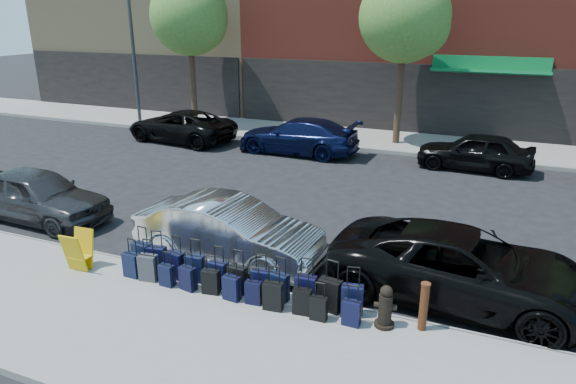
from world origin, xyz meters
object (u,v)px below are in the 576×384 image
at_px(car_near_0, 37,195).
at_px(car_far_2, 475,151).
at_px(tree_left, 192,18).
at_px(car_near_2, 463,267).
at_px(tree_center, 408,19).
at_px(suitcase_front_5, 238,279).
at_px(display_rack, 79,251).
at_px(car_near_1, 229,232).
at_px(bollard, 424,306).
at_px(car_far_1, 298,136).
at_px(car_far_0, 181,126).
at_px(fire_hydrant, 385,308).
at_px(streetlight, 135,34).

xyz_separation_m(car_near_0, car_far_2, (11.24, 10.06, -0.03)).
xyz_separation_m(tree_left, car_near_2, (14.20, -12.61, -4.66)).
height_order(tree_center, suitcase_front_5, tree_center).
bearing_deg(tree_center, tree_left, 180.00).
bearing_deg(car_near_2, display_rack, 109.67).
distance_m(car_near_1, car_far_2, 11.38).
relative_size(car_near_0, car_near_2, 0.82).
distance_m(car_near_0, car_near_2, 11.60).
relative_size(bollard, car_far_1, 0.18).
relative_size(tree_left, car_near_2, 1.35).
height_order(tree_center, display_rack, tree_center).
bearing_deg(tree_left, car_near_1, -55.30).
xyz_separation_m(tree_center, car_near_1, (-1.60, -12.86, -4.66)).
distance_m(suitcase_front_5, car_near_1, 1.81).
distance_m(car_far_1, car_far_2, 7.09).
height_order(display_rack, car_far_1, car_far_1).
bearing_deg(car_near_1, car_far_1, 14.56).
relative_size(bollard, car_far_0, 0.18).
xyz_separation_m(tree_left, car_far_1, (6.75, -2.88, -4.66)).
xyz_separation_m(tree_left, car_near_0, (2.60, -12.66, -4.66)).
relative_size(suitcase_front_5, display_rack, 1.03).
bearing_deg(car_far_1, fire_hydrant, 30.04).
height_order(bollard, car_far_0, car_far_0).
relative_size(tree_center, car_far_1, 1.41).
distance_m(car_near_1, car_near_2, 5.30).
bearing_deg(car_far_0, tree_center, 113.79).
bearing_deg(car_near_0, suitcase_front_5, -100.77).
bearing_deg(car_far_0, suitcase_front_5, 44.91).
relative_size(tree_center, suitcase_front_5, 7.72).
relative_size(suitcase_front_5, car_far_0, 0.18).
relative_size(streetlight, fire_hydrant, 9.56).
xyz_separation_m(bollard, car_far_0, (-12.72, 11.30, 0.08)).
relative_size(display_rack, car_near_0, 0.21).
bearing_deg(car_far_0, car_near_0, 16.43).
xyz_separation_m(streetlight, car_far_2, (16.78, -1.90, -3.94)).
distance_m(tree_center, car_far_0, 11.04).
height_order(car_near_0, car_far_1, car_near_0).
distance_m(tree_left, suitcase_front_5, 18.11).
bearing_deg(car_near_2, car_far_1, 41.89).
height_order(streetlight, fire_hydrant, streetlight).
height_order(fire_hydrant, bollard, bollard).
bearing_deg(car_far_1, car_far_2, 93.80).
relative_size(tree_center, car_near_0, 1.64).
xyz_separation_m(car_near_0, car_near_1, (6.30, -0.19, 0.00)).
height_order(streetlight, bollard, streetlight).
relative_size(tree_center, streetlight, 0.91).
xyz_separation_m(car_near_1, car_far_2, (4.93, 10.25, -0.04)).
height_order(bollard, car_far_1, car_far_1).
height_order(bollard, car_near_1, car_near_1).
bearing_deg(car_far_1, tree_left, -111.57).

